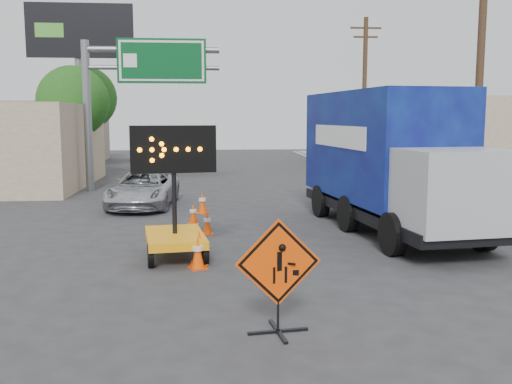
{
  "coord_description": "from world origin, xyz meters",
  "views": [
    {
      "loc": [
        -1.17,
        -8.67,
        3.43
      ],
      "look_at": [
        -0.06,
        3.83,
        1.76
      ],
      "focal_mm": 40.0,
      "sensor_mm": 36.0,
      "label": 1
    }
  ],
  "objects": [
    {
      "name": "highway_gantry",
      "position": [
        -4.43,
        17.96,
        5.07
      ],
      "size": [
        6.18,
        0.38,
        6.9
      ],
      "color": "slate",
      "rests_on": "ground"
    },
    {
      "name": "cone_d",
      "position": [
        -1.59,
        9.33,
        0.34
      ],
      "size": [
        0.38,
        0.38,
        0.68
      ],
      "rotation": [
        0.0,
        0.0,
        0.11
      ],
      "color": "#FF4905",
      "rests_on": "ground"
    },
    {
      "name": "utility_pole_far",
      "position": [
        8.0,
        24.0,
        4.68
      ],
      "size": [
        1.8,
        0.26,
        9.0
      ],
      "color": "#462F1E",
      "rests_on": "ground"
    },
    {
      "name": "construction_sign",
      "position": [
        -0.05,
        -0.01,
        0.97
      ],
      "size": [
        1.39,
        0.99,
        1.85
      ],
      "rotation": [
        0.0,
        0.0,
        0.13
      ],
      "color": "black",
      "rests_on": "ground"
    },
    {
      "name": "cone_c",
      "position": [
        -1.15,
        7.76,
        0.33
      ],
      "size": [
        0.39,
        0.39,
        0.66
      ],
      "rotation": [
        0.0,
        0.0,
        0.17
      ],
      "color": "#FF4905",
      "rests_on": "ground"
    },
    {
      "name": "box_truck",
      "position": [
        4.31,
        7.91,
        1.89
      ],
      "size": [
        3.61,
        9.04,
        4.17
      ],
      "rotation": [
        0.0,
        0.0,
        0.12
      ],
      "color": "black",
      "rests_on": "ground"
    },
    {
      "name": "ground",
      "position": [
        0.0,
        0.0,
        0.0
      ],
      "size": [
        100.0,
        100.0,
        0.0
      ],
      "primitive_type": "plane",
      "color": "#2D2D30",
      "rests_on": "ground"
    },
    {
      "name": "curb_right",
      "position": [
        7.2,
        15.0,
        0.06
      ],
      "size": [
        0.4,
        60.0,
        0.12
      ],
      "primitive_type": "cube",
      "color": "gray",
      "rests_on": "ground"
    },
    {
      "name": "utility_pole_near",
      "position": [
        8.0,
        10.0,
        4.68
      ],
      "size": [
        1.8,
        0.26,
        9.0
      ],
      "color": "#462F1E",
      "rests_on": "ground"
    },
    {
      "name": "billboard",
      "position": [
        -8.35,
        25.87,
        7.35
      ],
      "size": [
        6.1,
        0.54,
        9.85
      ],
      "color": "slate",
      "rests_on": "ground"
    },
    {
      "name": "building_right_far",
      "position": [
        13.0,
        30.0,
        2.3
      ],
      "size": [
        10.0,
        14.0,
        4.6
      ],
      "primitive_type": "cube",
      "color": "#CDB594",
      "rests_on": "ground"
    },
    {
      "name": "storefront_left_far",
      "position": [
        -15.0,
        34.0,
        2.2
      ],
      "size": [
        12.0,
        10.0,
        4.4
      ],
      "primitive_type": "cube",
      "color": "gray",
      "rests_on": "ground"
    },
    {
      "name": "cone_b",
      "position": [
        -1.34,
        4.4,
        0.41
      ],
      "size": [
        0.42,
        0.42,
        0.81
      ],
      "rotation": [
        0.0,
        0.0,
        -0.02
      ],
      "color": "#FF4905",
      "rests_on": "ground"
    },
    {
      "name": "tree_left_near",
      "position": [
        -8.0,
        22.0,
        4.16
      ],
      "size": [
        3.71,
        3.71,
        6.03
      ],
      "color": "#462F1E",
      "rests_on": "ground"
    },
    {
      "name": "cone_a",
      "position": [
        -1.38,
        3.98,
        0.37
      ],
      "size": [
        0.48,
        0.48,
        0.74
      ],
      "rotation": [
        0.0,
        0.0,
        0.35
      ],
      "color": "#FF4905",
      "rests_on": "ground"
    },
    {
      "name": "arrow_board",
      "position": [
        -1.94,
        5.02,
        0.71
      ],
      "size": [
        2.03,
        2.42,
        3.21
      ],
      "rotation": [
        0.0,
        0.0,
        0.14
      ],
      "color": "#FF9F0E",
      "rests_on": "ground"
    },
    {
      "name": "sidewalk_right",
      "position": [
        9.5,
        15.0,
        0.07
      ],
      "size": [
        4.0,
        60.0,
        0.15
      ],
      "primitive_type": "cube",
      "color": "gray",
      "rests_on": "ground"
    },
    {
      "name": "tree_left_far",
      "position": [
        -9.0,
        30.0,
        4.6
      ],
      "size": [
        4.1,
        4.1,
        6.66
      ],
      "color": "#462F1E",
      "rests_on": "ground"
    },
    {
      "name": "cone_e",
      "position": [
        -1.31,
        11.39,
        0.39
      ],
      "size": [
        0.51,
        0.51,
        0.78
      ],
      "rotation": [
        0.0,
        0.0,
        -0.38
      ],
      "color": "#FF4905",
      "rests_on": "ground"
    },
    {
      "name": "pickup_truck",
      "position": [
        -3.56,
        13.1,
        0.67
      ],
      "size": [
        2.63,
        4.99,
        1.34
      ],
      "primitive_type": "imported",
      "rotation": [
        0.0,
        0.0,
        -0.09
      ],
      "color": "#BABCC2",
      "rests_on": "ground"
    }
  ]
}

